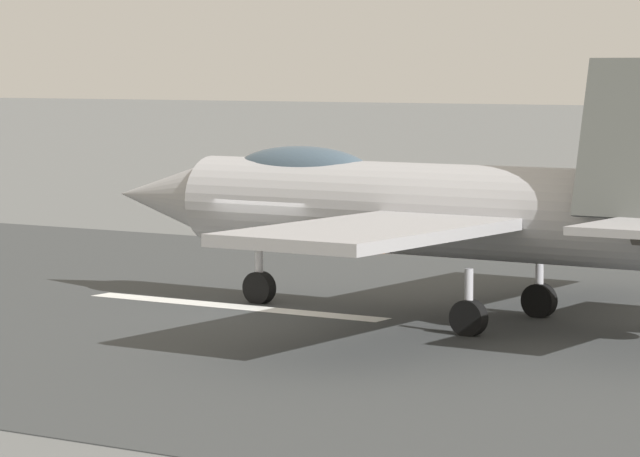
% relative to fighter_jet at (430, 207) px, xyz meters
% --- Properties ---
extents(ground_plane, '(400.00, 400.00, 0.00)m').
position_rel_fighter_jet_xyz_m(ground_plane, '(3.87, 0.73, -2.48)').
color(ground_plane, slate).
extents(runway_strip, '(240.00, 26.00, 0.02)m').
position_rel_fighter_jet_xyz_m(runway_strip, '(3.85, 0.73, -2.47)').
color(runway_strip, '#393C3D').
rests_on(runway_strip, ground).
extents(fighter_jet, '(16.21, 14.61, 5.68)m').
position_rel_fighter_jet_xyz_m(fighter_jet, '(0.00, 0.00, 0.00)').
color(fighter_jet, '#A09FA2').
rests_on(fighter_jet, ground).
extents(marker_cone_mid, '(0.44, 0.44, 0.55)m').
position_rel_fighter_jet_xyz_m(marker_cone_mid, '(7.94, -11.05, -2.20)').
color(marker_cone_mid, orange).
rests_on(marker_cone_mid, ground).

